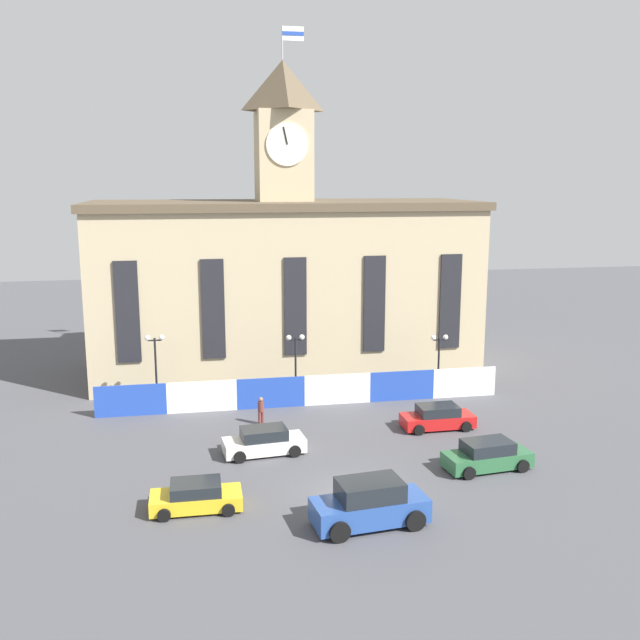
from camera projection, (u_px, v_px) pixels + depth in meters
ground_plane at (351, 493)px, 34.71m from camera, size 160.00×160.00×0.00m
civic_building at (285, 281)px, 55.73m from camera, size 29.54×11.64×26.06m
banner_fence at (305, 391)px, 47.84m from camera, size 27.25×0.12×2.07m
street_lamp_center at (155, 356)px, 46.52m from camera, size 1.26×0.36×5.08m
street_lamp_far_right at (296, 353)px, 48.24m from camera, size 1.26×0.36×4.71m
street_lamp_far_left at (439, 350)px, 50.13m from camera, size 1.26×0.36×4.29m
car_white_taxi at (264, 442)px, 39.55m from camera, size 4.65×2.47×1.50m
car_red_sedan at (438, 418)px, 43.62m from camera, size 4.42×2.16×1.45m
car_yellow_coupe at (196, 497)px, 32.89m from camera, size 4.21×2.15×1.35m
car_green_wagon at (487, 456)px, 37.48m from camera, size 4.77×2.53×1.55m
car_blue_van at (370, 505)px, 31.33m from camera, size 5.29×2.84×2.10m
pedestrian at (261, 410)px, 44.23m from camera, size 0.53×0.53×1.76m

